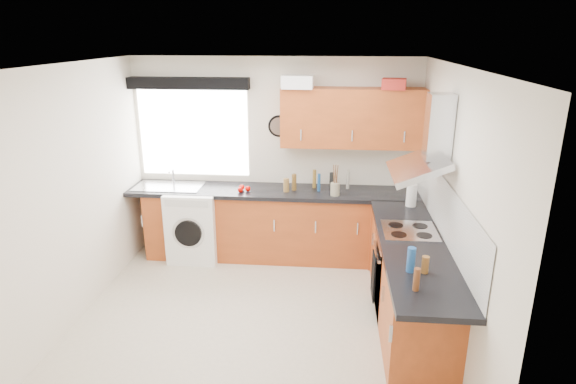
# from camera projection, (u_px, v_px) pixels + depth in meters

# --- Properties ---
(ground_plane) EXTENTS (3.60, 3.60, 0.00)m
(ground_plane) POSITION_uv_depth(u_px,v_px,m) (256.00, 321.00, 4.85)
(ground_plane) COLOR beige
(ceiling) EXTENTS (3.60, 3.60, 0.02)m
(ceiling) POSITION_uv_depth(u_px,v_px,m) (249.00, 66.00, 4.06)
(ceiling) COLOR white
(ceiling) RESTS_ON wall_back
(wall_back) EXTENTS (3.60, 0.02, 2.50)m
(wall_back) POSITION_uv_depth(u_px,v_px,m) (275.00, 157.00, 6.16)
(wall_back) COLOR silver
(wall_back) RESTS_ON ground_plane
(wall_front) EXTENTS (3.60, 0.02, 2.50)m
(wall_front) POSITION_uv_depth(u_px,v_px,m) (203.00, 310.00, 2.75)
(wall_front) COLOR silver
(wall_front) RESTS_ON ground_plane
(wall_left) EXTENTS (0.02, 3.60, 2.50)m
(wall_left) POSITION_uv_depth(u_px,v_px,m) (67.00, 199.00, 4.61)
(wall_left) COLOR silver
(wall_left) RESTS_ON ground_plane
(wall_right) EXTENTS (0.02, 3.60, 2.50)m
(wall_right) POSITION_uv_depth(u_px,v_px,m) (452.00, 211.00, 4.30)
(wall_right) COLOR silver
(wall_right) RESTS_ON ground_plane
(window) EXTENTS (1.40, 0.02, 1.10)m
(window) POSITION_uv_depth(u_px,v_px,m) (194.00, 133.00, 6.15)
(window) COLOR white
(window) RESTS_ON wall_back
(window_blind) EXTENTS (1.50, 0.18, 0.14)m
(window_blind) POSITION_uv_depth(u_px,v_px,m) (188.00, 83.00, 5.86)
(window_blind) COLOR black
(window_blind) RESTS_ON wall_back
(splashback) EXTENTS (0.01, 3.00, 0.54)m
(splashback) POSITION_uv_depth(u_px,v_px,m) (443.00, 207.00, 4.61)
(splashback) COLOR white
(splashback) RESTS_ON wall_right
(base_cab_back) EXTENTS (3.00, 0.58, 0.86)m
(base_cab_back) POSITION_uv_depth(u_px,v_px,m) (265.00, 225.00, 6.15)
(base_cab_back) COLOR #913C17
(base_cab_back) RESTS_ON ground_plane
(base_cab_corner) EXTENTS (0.60, 0.60, 0.86)m
(base_cab_corner) POSITION_uv_depth(u_px,v_px,m) (392.00, 229.00, 6.00)
(base_cab_corner) COLOR #913C17
(base_cab_corner) RESTS_ON ground_plane
(base_cab_right) EXTENTS (0.58, 2.10, 0.86)m
(base_cab_right) POSITION_uv_depth(u_px,v_px,m) (409.00, 283.00, 4.73)
(base_cab_right) COLOR #913C17
(base_cab_right) RESTS_ON ground_plane
(worktop_back) EXTENTS (3.60, 0.62, 0.05)m
(worktop_back) POSITION_uv_depth(u_px,v_px,m) (273.00, 191.00, 5.99)
(worktop_back) COLOR black
(worktop_back) RESTS_ON base_cab_back
(worktop_right) EXTENTS (0.62, 2.42, 0.05)m
(worktop_right) POSITION_uv_depth(u_px,v_px,m) (414.00, 247.00, 4.44)
(worktop_right) COLOR black
(worktop_right) RESTS_ON base_cab_right
(sink) EXTENTS (0.84, 0.46, 0.10)m
(sink) POSITION_uv_depth(u_px,v_px,m) (169.00, 184.00, 6.08)
(sink) COLOR silver
(sink) RESTS_ON worktop_back
(oven) EXTENTS (0.56, 0.58, 0.85)m
(oven) POSITION_uv_depth(u_px,v_px,m) (406.00, 276.00, 4.87)
(oven) COLOR black
(oven) RESTS_ON ground_plane
(hob_plate) EXTENTS (0.52, 0.52, 0.01)m
(hob_plate) POSITION_uv_depth(u_px,v_px,m) (410.00, 231.00, 4.72)
(hob_plate) COLOR silver
(hob_plate) RESTS_ON worktop_right
(extractor_hood) EXTENTS (0.52, 0.78, 0.66)m
(extractor_hood) POSITION_uv_depth(u_px,v_px,m) (428.00, 146.00, 4.44)
(extractor_hood) COLOR silver
(extractor_hood) RESTS_ON wall_right
(upper_cabinets) EXTENTS (1.70, 0.35, 0.70)m
(upper_cabinets) POSITION_uv_depth(u_px,v_px,m) (352.00, 118.00, 5.74)
(upper_cabinets) COLOR #913C17
(upper_cabinets) RESTS_ON wall_back
(washing_machine) EXTENTS (0.62, 0.60, 0.91)m
(washing_machine) POSITION_uv_depth(u_px,v_px,m) (195.00, 224.00, 6.12)
(washing_machine) COLOR white
(washing_machine) RESTS_ON ground_plane
(wall_clock) EXTENTS (0.27, 0.04, 0.27)m
(wall_clock) POSITION_uv_depth(u_px,v_px,m) (279.00, 126.00, 6.01)
(wall_clock) COLOR black
(wall_clock) RESTS_ON wall_back
(casserole) EXTENTS (0.37, 0.27, 0.15)m
(casserole) POSITION_uv_depth(u_px,v_px,m) (298.00, 82.00, 5.56)
(casserole) COLOR white
(casserole) RESTS_ON upper_cabinets
(storage_box) EXTENTS (0.30, 0.26, 0.12)m
(storage_box) POSITION_uv_depth(u_px,v_px,m) (394.00, 84.00, 5.47)
(storage_box) COLOR #A7231A
(storage_box) RESTS_ON upper_cabinets
(utensil_pot) EXTENTS (0.14, 0.14, 0.15)m
(utensil_pot) POSITION_uv_depth(u_px,v_px,m) (335.00, 189.00, 5.75)
(utensil_pot) COLOR gray
(utensil_pot) RESTS_ON worktop_back
(kitchen_roll) EXTENTS (0.12, 0.12, 0.25)m
(kitchen_roll) POSITION_uv_depth(u_px,v_px,m) (411.00, 195.00, 5.38)
(kitchen_roll) COLOR white
(kitchen_roll) RESTS_ON worktop_right
(tomato_cluster) EXTENTS (0.17, 0.17, 0.07)m
(tomato_cluster) POSITION_uv_depth(u_px,v_px,m) (243.00, 189.00, 5.91)
(tomato_cluster) COLOR #CF0701
(tomato_cluster) RESTS_ON worktop_back
(jar_0) EXTENTS (0.06, 0.06, 0.20)m
(jar_0) POSITION_uv_depth(u_px,v_px,m) (332.00, 180.00, 6.02)
(jar_0) COLOR black
(jar_0) RESTS_ON worktop_back
(jar_1) EXTENTS (0.04, 0.04, 0.23)m
(jar_1) POSITION_uv_depth(u_px,v_px,m) (314.00, 179.00, 6.02)
(jar_1) COLOR brown
(jar_1) RESTS_ON worktop_back
(jar_2) EXTENTS (0.06, 0.06, 0.20)m
(jar_2) POSITION_uv_depth(u_px,v_px,m) (294.00, 182.00, 5.93)
(jar_2) COLOR brown
(jar_2) RESTS_ON worktop_back
(jar_3) EXTENTS (0.04, 0.04, 0.22)m
(jar_3) POSITION_uv_depth(u_px,v_px,m) (319.00, 182.00, 5.89)
(jar_3) COLOR navy
(jar_3) RESTS_ON worktop_back
(jar_4) EXTENTS (0.04, 0.04, 0.24)m
(jar_4) POSITION_uv_depth(u_px,v_px,m) (348.00, 179.00, 5.98)
(jar_4) COLOR #A29A8A
(jar_4) RESTS_ON worktop_back
(jar_5) EXTENTS (0.07, 0.07, 0.17)m
(jar_5) POSITION_uv_depth(u_px,v_px,m) (286.00, 185.00, 5.89)
(jar_5) COLOR brown
(jar_5) RESTS_ON worktop_back
(bottle_0) EXTENTS (0.06, 0.06, 0.14)m
(bottle_0) POSITION_uv_depth(u_px,v_px,m) (425.00, 265.00, 3.89)
(bottle_0) COLOR brown
(bottle_0) RESTS_ON worktop_right
(bottle_1) EXTENTS (0.05, 0.05, 0.18)m
(bottle_1) POSITION_uv_depth(u_px,v_px,m) (417.00, 279.00, 3.61)
(bottle_1) COLOR brown
(bottle_1) RESTS_ON worktop_right
(bottle_2) EXTENTS (0.07, 0.07, 0.21)m
(bottle_2) POSITION_uv_depth(u_px,v_px,m) (411.00, 260.00, 3.89)
(bottle_2) COLOR #1D4B8C
(bottle_2) RESTS_ON worktop_right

